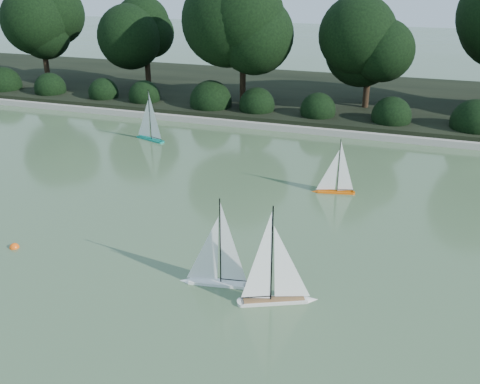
# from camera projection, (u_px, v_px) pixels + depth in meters

# --- Properties ---
(ground) EXTENTS (80.00, 80.00, 0.00)m
(ground) POSITION_uv_depth(u_px,v_px,m) (201.00, 305.00, 7.74)
(ground) COLOR #3F5533
(ground) RESTS_ON ground
(pond_coping) EXTENTS (40.00, 0.35, 0.18)m
(pond_coping) POSITION_uv_depth(u_px,v_px,m) (320.00, 131.00, 15.54)
(pond_coping) COLOR gray
(pond_coping) RESTS_ON ground
(far_bank) EXTENTS (40.00, 8.00, 0.30)m
(far_bank) POSITION_uv_depth(u_px,v_px,m) (341.00, 98.00, 19.00)
(far_bank) COLOR black
(far_bank) RESTS_ON ground
(tree_line) EXTENTS (26.31, 3.93, 4.39)m
(tree_line) POSITION_uv_depth(u_px,v_px,m) (380.00, 32.00, 16.30)
(tree_line) COLOR black
(tree_line) RESTS_ON ground
(shrub_hedge) EXTENTS (29.10, 1.10, 1.10)m
(shrub_hedge) POSITION_uv_depth(u_px,v_px,m) (326.00, 111.00, 16.19)
(shrub_hedge) COLOR black
(shrub_hedge) RESTS_ON ground
(sailboat_white_a) EXTENTS (1.13, 0.34, 1.53)m
(sailboat_white_a) POSITION_uv_depth(u_px,v_px,m) (212.00, 270.00, 8.16)
(sailboat_white_a) COLOR white
(sailboat_white_a) RESTS_ON ground
(sailboat_white_b) EXTENTS (1.16, 0.65, 1.65)m
(sailboat_white_b) POSITION_uv_depth(u_px,v_px,m) (280.00, 287.00, 7.71)
(sailboat_white_b) COLOR silver
(sailboat_white_b) RESTS_ON ground
(sailboat_orange) EXTENTS (0.94, 0.33, 1.29)m
(sailboat_orange) POSITION_uv_depth(u_px,v_px,m) (332.00, 184.00, 11.47)
(sailboat_orange) COLOR #E15507
(sailboat_orange) RESTS_ON ground
(sailboat_teal) EXTENTS (1.10, 0.52, 1.53)m
(sailboat_teal) POSITION_uv_depth(u_px,v_px,m) (148.00, 131.00, 14.96)
(sailboat_teal) COLOR #0F7C6B
(sailboat_teal) RESTS_ON ground
(race_buoy) EXTENTS (0.17, 0.17, 0.17)m
(race_buoy) POSITION_uv_depth(u_px,v_px,m) (14.00, 248.00, 9.30)
(race_buoy) COLOR #F9550D
(race_buoy) RESTS_ON ground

